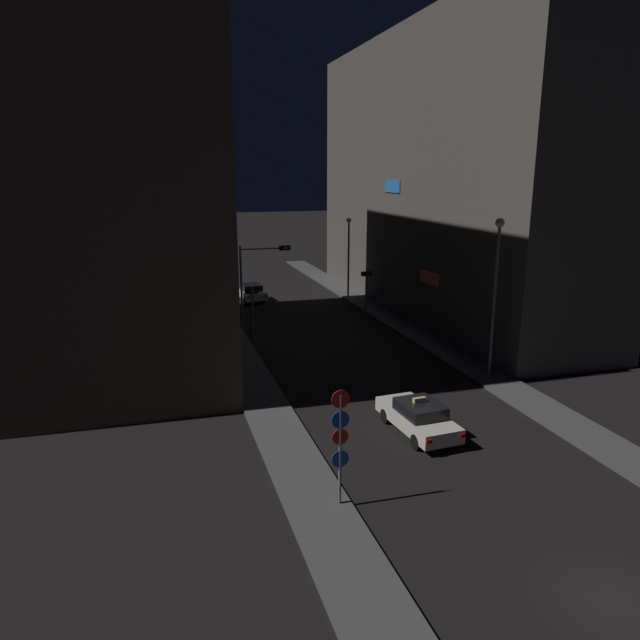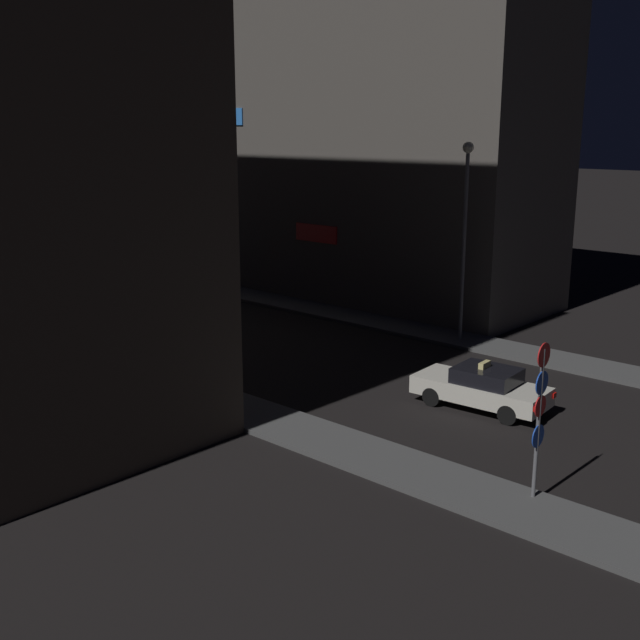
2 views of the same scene
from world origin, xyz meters
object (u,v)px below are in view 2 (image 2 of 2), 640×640
object	(u,v)px
far_car	(10,285)
traffic_light_right_kerb	(210,251)
traffic_light_left_kerb	(105,288)
street_lamp_far_block	(150,206)
street_lamp_near_block	(465,215)
taxi	(482,387)
traffic_light_overhead	(74,239)
sign_pole_left	(540,409)

from	to	relation	value
far_car	traffic_light_right_kerb	distance (m)	11.12
traffic_light_left_kerb	street_lamp_far_block	bearing A→B (deg)	47.14
far_car	street_lamp_near_block	bearing A→B (deg)	-69.19
taxi	far_car	size ratio (longest dim) A/B	0.99
traffic_light_right_kerb	street_lamp_far_block	bearing A→B (deg)	83.34
street_lamp_far_block	traffic_light_left_kerb	bearing A→B (deg)	-132.86
traffic_light_right_kerb	traffic_light_overhead	bearing A→B (deg)	-177.42
taxi	traffic_light_overhead	size ratio (longest dim) A/B	0.80
far_car	traffic_light_left_kerb	distance (m)	12.99
taxi	far_car	bearing A→B (deg)	94.64
traffic_light_left_kerb	street_lamp_far_block	distance (m)	15.32
taxi	sign_pole_left	xyz separation A→B (m)	(-4.94, -4.44, 1.73)
taxi	street_lamp_near_block	world-z (taller)	street_lamp_near_block
traffic_light_left_kerb	street_lamp_near_block	distance (m)	15.31
sign_pole_left	street_lamp_far_block	xyz separation A→B (m)	(11.00, 30.99, 2.02)
far_car	street_lamp_far_block	xyz separation A→B (m)	(8.34, -1.55, 3.75)
taxi	traffic_light_right_kerb	bearing A→B (deg)	75.25
traffic_light_left_kerb	sign_pole_left	distance (m)	19.86
traffic_light_right_kerb	street_lamp_far_block	xyz separation A→B (m)	(0.74, 6.37, 1.96)
taxi	traffic_light_right_kerb	xyz separation A→B (m)	(5.32, 20.19, 1.78)
street_lamp_near_block	traffic_light_left_kerb	bearing A→B (deg)	135.94
traffic_light_overhead	sign_pole_left	bearing A→B (deg)	-94.60
taxi	traffic_light_overhead	world-z (taller)	traffic_light_overhead
traffic_light_right_kerb	sign_pole_left	world-z (taller)	sign_pole_left
traffic_light_overhead	street_lamp_far_block	xyz separation A→B (m)	(9.05, 6.74, 0.40)
taxi	sign_pole_left	size ratio (longest dim) A/B	1.15
far_car	sign_pole_left	distance (m)	32.70
traffic_light_overhead	sign_pole_left	world-z (taller)	traffic_light_overhead
traffic_light_right_kerb	street_lamp_near_block	bearing A→B (deg)	-85.49
sign_pole_left	street_lamp_near_block	xyz separation A→B (m)	(11.45, 9.40, 3.05)
taxi	traffic_light_left_kerb	xyz separation A→B (m)	(-4.28, 15.41, 1.88)
far_car	street_lamp_near_block	world-z (taller)	street_lamp_near_block
traffic_light_overhead	street_lamp_far_block	world-z (taller)	street_lamp_far_block
taxi	traffic_light_left_kerb	world-z (taller)	traffic_light_left_kerb
far_car	street_lamp_far_block	bearing A→B (deg)	-10.54
far_car	street_lamp_near_block	size ratio (longest dim) A/B	0.55
taxi	traffic_light_left_kerb	bearing A→B (deg)	105.53
traffic_light_left_kerb	sign_pole_left	world-z (taller)	sign_pole_left
street_lamp_far_block	far_car	bearing A→B (deg)	169.46
taxi	street_lamp_near_block	bearing A→B (deg)	37.27
far_car	traffic_light_overhead	bearing A→B (deg)	-94.85
far_car	traffic_light_left_kerb	size ratio (longest dim) A/B	1.27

